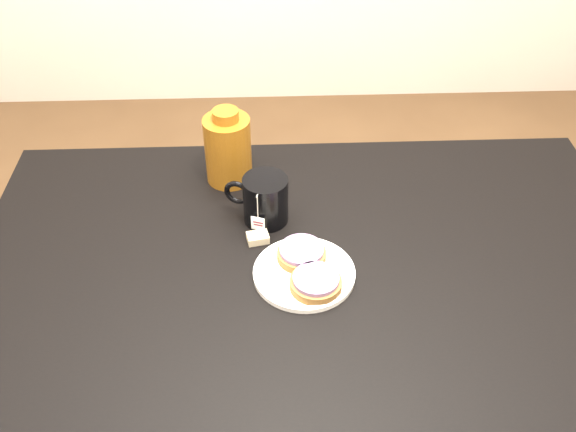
{
  "coord_description": "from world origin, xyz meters",
  "views": [
    {
      "loc": [
        -0.08,
        -0.92,
        1.67
      ],
      "look_at": [
        -0.04,
        0.09,
        0.81
      ],
      "focal_mm": 40.0,
      "sensor_mm": 36.0,
      "label": 1
    }
  ],
  "objects": [
    {
      "name": "bagel_front",
      "position": [
        0.0,
        -0.06,
        0.77
      ],
      "size": [
        0.13,
        0.13,
        0.03
      ],
      "color": "brown",
      "rests_on": "plate"
    },
    {
      "name": "bagel_back",
      "position": [
        -0.02,
        0.02,
        0.77
      ],
      "size": [
        0.13,
        0.13,
        0.03
      ],
      "color": "brown",
      "rests_on": "plate"
    },
    {
      "name": "teabag_pouch",
      "position": [
        -0.11,
        0.09,
        0.76
      ],
      "size": [
        0.05,
        0.04,
        0.02
      ],
      "primitive_type": "cube",
      "rotation": [
        0.0,
        0.0,
        0.21
      ],
      "color": "#C6B793",
      "rests_on": "table"
    },
    {
      "name": "plate",
      "position": [
        -0.02,
        -0.02,
        0.76
      ],
      "size": [
        0.2,
        0.2,
        0.02
      ],
      "color": "white",
      "rests_on": "table"
    },
    {
      "name": "bagel_package",
      "position": [
        -0.17,
        0.31,
        0.83
      ],
      "size": [
        0.11,
        0.11,
        0.19
      ],
      "rotation": [
        0.0,
        0.0,
        -0.02
      ],
      "color": "#5D320C",
      "rests_on": "table"
    },
    {
      "name": "mug",
      "position": [
        -0.09,
        0.16,
        0.81
      ],
      "size": [
        0.15,
        0.12,
        0.11
      ],
      "rotation": [
        0.0,
        0.0,
        -0.33
      ],
      "color": "black",
      "rests_on": "table"
    },
    {
      "name": "table",
      "position": [
        0.0,
        0.0,
        0.67
      ],
      "size": [
        1.4,
        0.9,
        0.75
      ],
      "color": "black",
      "rests_on": "ground_plane"
    }
  ]
}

